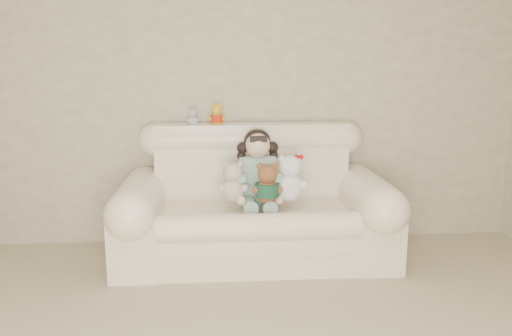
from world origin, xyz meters
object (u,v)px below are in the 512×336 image
Objects in this scene: sofa at (255,196)px; brown_teddy at (267,180)px; seated_child at (258,167)px; cream_teddy at (233,178)px; white_cat at (290,173)px.

sofa is 5.95× the size of brown_teddy.
seated_child is 1.66× the size of cream_teddy.
white_cat is at bearing -23.19° from sofa.
seated_child is at bearing 71.60° from sofa.
brown_teddy is 0.26m from cream_teddy.
white_cat is 0.42m from cream_teddy.
brown_teddy is at bearing -32.42° from cream_teddy.
seated_child reaches higher than white_cat.
brown_teddy is (0.05, -0.25, -0.04)m from seated_child.
white_cat is (0.18, 0.06, 0.03)m from brown_teddy.
seated_child reaches higher than brown_teddy.
seated_child reaches higher than cream_teddy.
seated_child is 0.29m from white_cat.
seated_child is 1.70× the size of brown_teddy.
brown_teddy is at bearing -73.91° from seated_child.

